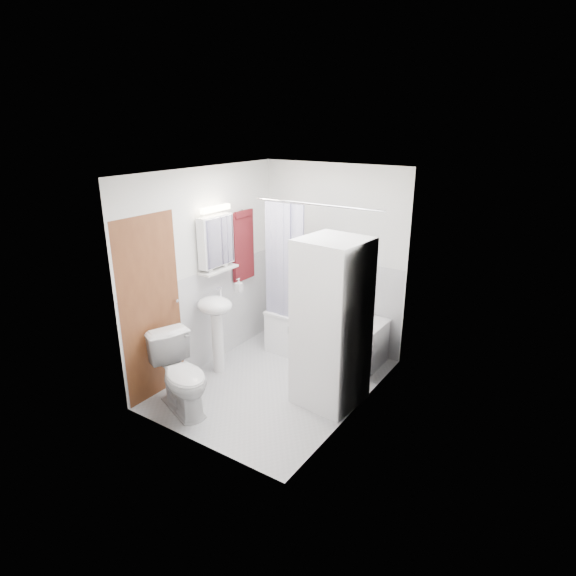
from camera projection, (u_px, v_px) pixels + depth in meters
The scene contains 20 objects.
floor at pixel (276, 383), 5.58m from camera, with size 2.60×2.60×0.00m, color silver.
room_walls at pixel (275, 260), 5.09m from camera, with size 2.60×2.60×2.60m.
wainscot at pixel (290, 327), 5.61m from camera, with size 1.98×2.58×2.58m.
door at pixel (176, 301), 5.31m from camera, with size 0.05×2.00×2.00m.
bathtub at pixel (326, 334), 6.13m from camera, with size 1.47×0.69×0.56m.
tub_spout at pixel (353, 287), 6.10m from camera, with size 0.04×0.04×0.12m, color silver.
curtain_rod at pixel (317, 204), 5.35m from camera, with size 0.02×0.02×1.65m, color silver.
shower_curtain at pixel (284, 263), 5.83m from camera, with size 0.55×0.02×1.45m.
sink at pixel (216, 317), 5.63m from camera, with size 0.44×0.37×1.04m.
medicine_cabinet at pixel (216, 240), 5.61m from camera, with size 0.13×0.50×0.71m.
shelf at pixel (219, 270), 5.73m from camera, with size 0.18×0.54×0.03m, color silver.
shower_caddy at pixel (358, 268), 5.97m from camera, with size 0.22×0.06×0.02m, color silver.
towel at pixel (243, 244), 6.11m from camera, with size 0.07×0.38×0.92m.
washer_dryer at pixel (331, 323), 4.97m from camera, with size 0.70×0.69×1.80m.
toilet at pixel (182, 375), 4.96m from camera, with size 0.45×0.80×0.79m, color white.
soap_pump at pixel (239, 289), 5.83m from camera, with size 0.08×0.17×0.08m, color gray.
shelf_bottle at pixel (210, 269), 5.59m from camera, with size 0.07×0.18×0.07m, color gray.
shelf_cup at pixel (225, 262), 5.80m from camera, with size 0.10×0.09×0.10m, color gray.
shampoo_a at pixel (355, 261), 5.97m from camera, with size 0.13×0.17×0.13m, color gray.
shampoo_b at pixel (364, 265), 5.91m from camera, with size 0.08×0.21×0.08m, color #2A54A9.
Camera 1 is at (2.83, -4.01, 2.89)m, focal length 30.00 mm.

